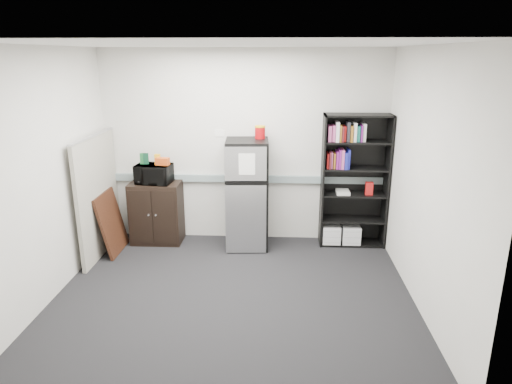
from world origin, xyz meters
The scene contains 18 objects.
floor centered at (0.00, 0.00, 0.00)m, with size 4.00×4.00×0.00m, color black.
wall_back centered at (0.00, 1.75, 1.35)m, with size 4.00×0.02×2.70m, color silver.
wall_right centered at (2.00, 0.00, 1.35)m, with size 0.02×3.50×2.70m, color silver.
wall_left centered at (-2.00, 0.00, 1.35)m, with size 0.02×3.50×2.70m, color silver.
ceiling centered at (0.00, 0.00, 2.70)m, with size 4.00×3.50×0.02m, color white.
electrical_raceway centered at (0.00, 1.72, 0.90)m, with size 3.92×0.05×0.10m, color gray.
wall_note centered at (-0.35, 1.74, 1.55)m, with size 0.14×0.00×0.10m, color white.
bookshelf centered at (1.51, 1.57, 0.97)m, with size 0.90×0.34×1.85m.
cubicle_partition centered at (-1.90, 1.08, 0.81)m, with size 0.06×1.30×1.62m.
cabinet centered at (-1.25, 1.50, 0.44)m, with size 0.71×0.47×0.88m.
microwave centered at (-1.25, 1.48, 1.01)m, with size 0.48×0.32×0.27m, color black.
snack_box_a centered at (-1.40, 1.52, 1.22)m, with size 0.07×0.05×0.15m, color #195A2C.
snack_box_b centered at (-1.35, 1.52, 1.22)m, with size 0.07×0.05×0.15m, color #0B321E.
snack_box_c centered at (-1.19, 1.52, 1.22)m, with size 0.07×0.05×0.14m, color gold.
snack_bag centered at (-1.11, 1.47, 1.20)m, with size 0.18×0.10×0.10m, color #BD4412.
refrigerator centered at (0.06, 1.42, 0.76)m, with size 0.60×0.63×1.51m.
coffee_can centered at (0.23, 1.55, 1.61)m, with size 0.14×0.14×0.19m.
framed_poster centered at (-1.77, 1.12, 0.42)m, with size 0.22×0.66×0.83m.
Camera 1 is at (0.50, -4.57, 2.61)m, focal length 32.00 mm.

